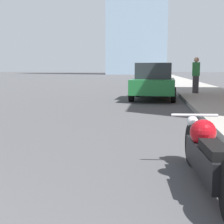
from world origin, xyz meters
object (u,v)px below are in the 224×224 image
object	(u,v)px
parked_car_blue	(154,75)
parked_car_white	(153,74)
parked_car_green	(154,81)
pedestrian	(196,75)
parked_car_silver	(154,73)
motorcycle	(207,155)

from	to	relation	value
parked_car_blue	parked_car_white	xyz separation A→B (m)	(-0.07, 12.43, -0.02)
parked_car_green	parked_car_blue	xyz separation A→B (m)	(-0.02, 11.35, 0.08)
pedestrian	parked_car_green	bearing A→B (deg)	-135.42
parked_car_blue	pedestrian	xyz separation A→B (m)	(2.13, -9.27, 0.21)
parked_car_silver	pedestrian	size ratio (longest dim) A/B	2.36
parked_car_white	parked_car_silver	bearing A→B (deg)	89.12
parked_car_silver	pedestrian	distance (m)	32.63
parked_car_white	parked_car_silver	distance (m)	10.87
motorcycle	parked_car_silver	distance (m)	45.33
parked_car_blue	parked_car_silver	bearing A→B (deg)	93.24
parked_car_green	parked_car_white	distance (m)	23.77
parked_car_silver	pedestrian	bearing A→B (deg)	-92.30
parked_car_blue	parked_car_silver	size ratio (longest dim) A/B	0.93
parked_car_blue	pedestrian	world-z (taller)	pedestrian
motorcycle	parked_car_silver	size ratio (longest dim) A/B	0.54
parked_car_green	parked_car_blue	size ratio (longest dim) A/B	1.07
parked_car_white	motorcycle	bearing A→B (deg)	-88.82
motorcycle	parked_car_white	distance (m)	34.47
motorcycle	parked_car_white	xyz separation A→B (m)	(-0.69, 34.46, 0.50)
parked_car_green	motorcycle	bearing A→B (deg)	-84.07
motorcycle	parked_car_green	world-z (taller)	parked_car_green
parked_car_green	parked_car_blue	bearing A→B (deg)	92.80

